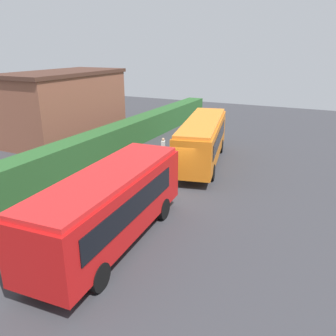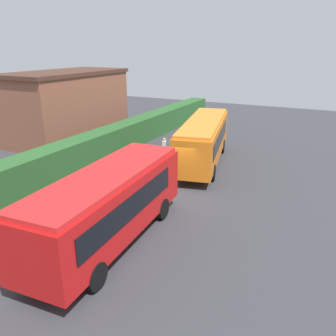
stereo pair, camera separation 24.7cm
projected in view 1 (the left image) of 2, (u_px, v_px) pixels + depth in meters
name	position (u px, v px, depth m)	size (l,w,h in m)	color
ground_plane	(171.00, 190.00, 19.59)	(64.00, 64.00, 0.00)	#38383D
bus_red	(110.00, 203.00, 13.82)	(9.08, 3.10, 3.09)	red
bus_orange	(202.00, 139.00, 23.46)	(10.03, 4.39, 3.07)	orange
person_left	(13.00, 243.00, 12.49)	(0.43, 0.55, 1.91)	maroon
person_center	(163.00, 149.00, 24.48)	(0.52, 0.42, 1.64)	#334C8C
hedge_row	(70.00, 157.00, 22.22)	(44.00, 1.69, 1.97)	#2A5B29
depot_building	(65.00, 106.00, 29.67)	(11.18, 5.39, 5.75)	brown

